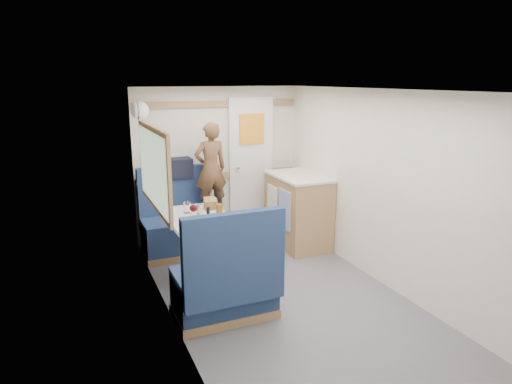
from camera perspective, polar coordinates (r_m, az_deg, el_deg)
name	(u,v)px	position (r m, az deg, el deg)	size (l,w,h in m)	color
floor	(298,311)	(4.39, 5.25, -14.59)	(4.50, 4.50, 0.00)	#515156
ceiling	(303,91)	(3.86, 5.92, 12.50)	(4.50, 4.50, 0.00)	silver
wall_back	(219,164)	(6.03, -4.70, 3.49)	(2.20, 0.02, 2.00)	silver
wall_left	(176,223)	(3.63, -9.91, -3.79)	(0.02, 4.50, 2.00)	silver
wall_right	(401,195)	(4.62, 17.64, -0.38)	(0.02, 4.50, 2.00)	silver
oak_trim_low	(219,176)	(6.04, -4.61, 2.06)	(2.15, 0.02, 0.08)	olive
oak_trim_high	(218,104)	(5.92, -4.79, 10.90)	(2.15, 0.02, 0.08)	olive
side_window	(153,168)	(4.53, -12.74, 2.88)	(0.04, 1.30, 0.72)	#919F87
rear_door	(251,164)	(6.16, -0.62, 3.49)	(0.62, 0.12, 1.86)	white
dinette_table	(198,230)	(4.79, -7.23, -4.73)	(0.62, 0.92, 0.72)	white
bench_far	(179,230)	(5.67, -9.57, -4.65)	(0.90, 0.59, 1.05)	navy
bench_near	(226,287)	(4.13, -3.73, -11.83)	(0.90, 0.59, 1.05)	navy
ledge	(172,179)	(5.76, -10.41, 1.59)	(0.90, 0.14, 0.04)	olive
dome_light	(140,111)	(5.30, -14.33, 9.84)	(0.20, 0.20, 0.20)	white
galley_counter	(298,210)	(5.84, 5.24, -2.25)	(0.57, 0.92, 0.92)	olive
person	(211,169)	(5.62, -5.69, 2.91)	(0.42, 0.27, 1.14)	brown
duffel_bag	(172,168)	(5.73, -10.50, 2.93)	(0.49, 0.24, 0.24)	black
tray	(212,216)	(4.71, -5.56, -2.96)	(0.24, 0.32, 0.02)	silver
orange_fruit	(227,215)	(4.55, -3.66, -2.93)	(0.07, 0.07, 0.07)	#EF600A
cheese_block	(205,222)	(4.43, -6.42, -3.70)	(0.11, 0.06, 0.04)	#D5C47B
wine_glass	(194,209)	(4.56, -7.81, -2.09)	(0.08, 0.08, 0.17)	white
tumbler_left	(199,222)	(4.36, -7.08, -3.73)	(0.07, 0.07, 0.11)	white
tumbler_mid	(187,207)	(4.85, -8.64, -1.89)	(0.07, 0.07, 0.12)	white
tumbler_right	(200,209)	(4.79, -7.07, -2.14)	(0.06, 0.06, 0.11)	silver
beer_glass	(219,209)	(4.75, -4.61, -2.17)	(0.07, 0.07, 0.11)	brown
pepper_grinder	(208,212)	(4.71, -6.00, -2.45)	(0.04, 0.04, 0.10)	black
salt_grinder	(192,212)	(4.70, -8.06, -2.53)	(0.04, 0.04, 0.10)	white
bread_loaf	(210,204)	(5.00, -5.75, -1.45)	(0.13, 0.24, 0.10)	brown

